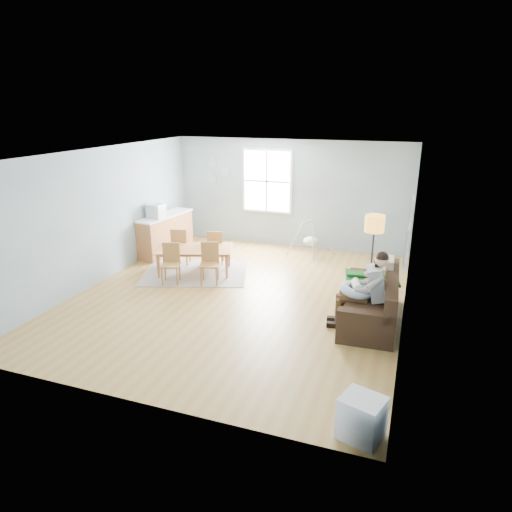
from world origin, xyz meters
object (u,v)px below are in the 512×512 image
at_px(sofa, 373,304).
at_px(baby_swing, 311,240).
at_px(chair_ne, 215,246).
at_px(floor_lamp, 374,231).
at_px(dining_table, 195,261).
at_px(father, 366,287).
at_px(monitor, 156,211).
at_px(chair_sw, 171,261).
at_px(chair_nw, 180,244).
at_px(storage_cube, 361,417).
at_px(counter, 165,234).
at_px(chair_se, 210,261).
at_px(toddler, 371,277).

distance_m(sofa, baby_swing, 3.54).
xyz_separation_m(sofa, chair_ne, (-3.68, 1.69, 0.16)).
distance_m(sofa, floor_lamp, 1.28).
relative_size(sofa, dining_table, 1.29).
bearing_deg(father, dining_table, 160.38).
bearing_deg(monitor, chair_sw, -50.33).
relative_size(floor_lamp, monitor, 4.59).
height_order(sofa, father, father).
distance_m(chair_ne, monitor, 1.69).
distance_m(chair_nw, chair_ne, 0.80).
xyz_separation_m(storage_cube, counter, (-5.39, 5.09, 0.24)).
distance_m(father, floor_lamp, 1.15).
bearing_deg(father, storage_cube, -83.69).
relative_size(father, chair_ne, 1.62).
xyz_separation_m(dining_table, monitor, (-1.35, 0.73, 0.85)).
xyz_separation_m(floor_lamp, dining_table, (-3.75, 0.43, -1.12)).
bearing_deg(chair_se, floor_lamp, -0.59).
distance_m(chair_nw, counter, 1.02).
bearing_deg(chair_sw, floor_lamp, 3.17).
relative_size(sofa, chair_sw, 2.50).
distance_m(chair_sw, counter, 2.03).
relative_size(chair_ne, counter, 0.46).
bearing_deg(chair_se, chair_nw, 144.59).
xyz_separation_m(father, monitor, (-5.12, 2.07, 0.42)).
height_order(sofa, chair_nw, chair_nw).
distance_m(chair_sw, baby_swing, 3.51).
relative_size(counter, baby_swing, 1.55).
bearing_deg(toddler, sofa, -66.63).
bearing_deg(chair_se, dining_table, 144.39).
height_order(dining_table, monitor, monitor).
distance_m(chair_se, counter, 2.37).
height_order(father, storage_cube, father).
bearing_deg(chair_se, father, -16.46).
bearing_deg(storage_cube, chair_sw, 141.57).
distance_m(chair_se, chair_nw, 1.35).
bearing_deg(counter, sofa, -22.00).
height_order(storage_cube, chair_sw, chair_sw).
height_order(monitor, baby_swing, monitor).
distance_m(dining_table, counter, 1.71).
relative_size(father, counter, 0.75).
height_order(toddler, chair_ne, toddler).
xyz_separation_m(floor_lamp, storage_cube, (0.32, -3.61, -1.15)).
height_order(chair_se, baby_swing, baby_swing).
height_order(father, dining_table, father).
distance_m(father, dining_table, 4.03).
relative_size(chair_sw, chair_se, 0.97).
bearing_deg(baby_swing, storage_cube, -71.93).
bearing_deg(chair_nw, storage_cube, -43.77).
xyz_separation_m(floor_lamp, chair_ne, (-3.55, 1.07, -0.94)).
height_order(chair_ne, monitor, monitor).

